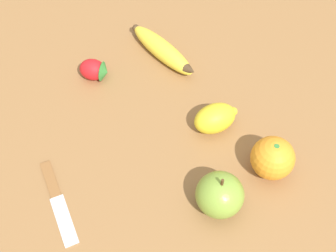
{
  "coord_description": "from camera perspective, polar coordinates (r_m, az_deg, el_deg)",
  "views": [
    {
      "loc": [
        0.2,
        0.4,
        0.68
      ],
      "look_at": [
        -0.05,
        0.02,
        0.03
      ],
      "focal_mm": 50.0,
      "sensor_mm": 36.0,
      "label": 1
    }
  ],
  "objects": [
    {
      "name": "orange",
      "position": [
        0.77,
        12.64,
        -3.82
      ],
      "size": [
        0.07,
        0.07,
        0.07
      ],
      "color": "orange",
      "rests_on": "ground_plane"
    },
    {
      "name": "ground_plane",
      "position": [
        0.81,
        -3.82,
        -1.59
      ],
      "size": [
        3.0,
        3.0,
        0.0
      ],
      "primitive_type": "plane",
      "color": "olive"
    },
    {
      "name": "paring_knife",
      "position": [
        0.77,
        -13.42,
        -8.56
      ],
      "size": [
        0.05,
        0.16,
        0.01
      ],
      "rotation": [
        0.0,
        0.0,
        6.11
      ],
      "color": "silver",
      "rests_on": "ground_plane"
    },
    {
      "name": "banana",
      "position": [
        0.92,
        -0.61,
        9.22
      ],
      "size": [
        0.06,
        0.18,
        0.04
      ],
      "rotation": [
        0.0,
        0.0,
        1.72
      ],
      "color": "yellow",
      "rests_on": "ground_plane"
    },
    {
      "name": "strawberry",
      "position": [
        0.89,
        -8.93,
        6.77
      ],
      "size": [
        0.07,
        0.07,
        0.04
      ],
      "rotation": [
        0.0,
        0.0,
        2.31
      ],
      "color": "red",
      "rests_on": "ground_plane"
    },
    {
      "name": "lemon",
      "position": [
        0.81,
        5.76,
        0.96
      ],
      "size": [
        0.08,
        0.06,
        0.05
      ],
      "rotation": [
        0.0,
        0.0,
        2.98
      ],
      "color": "yellow",
      "rests_on": "ground_plane"
    },
    {
      "name": "apple",
      "position": [
        0.72,
        6.33,
        -8.32
      ],
      "size": [
        0.07,
        0.07,
        0.08
      ],
      "color": "olive",
      "rests_on": "ground_plane"
    }
  ]
}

